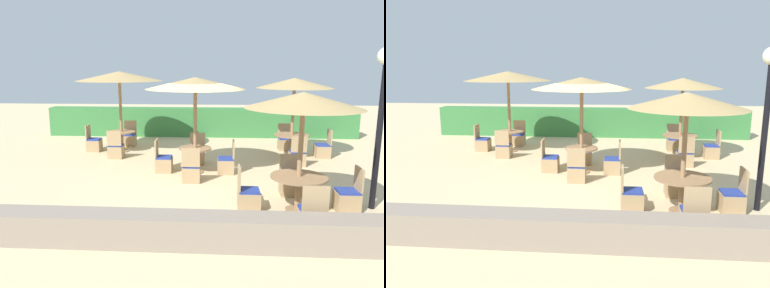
# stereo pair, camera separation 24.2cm
# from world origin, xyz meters

# --- Properties ---
(ground_plane) EXTENTS (40.00, 40.00, 0.00)m
(ground_plane) POSITION_xyz_m (0.00, 0.00, 0.00)
(ground_plane) COLOR #D1BA8C
(hedge_row) EXTENTS (13.00, 0.70, 1.20)m
(hedge_row) POSITION_xyz_m (0.00, 6.63, 0.60)
(hedge_row) COLOR #387A3D
(hedge_row) RESTS_ON ground_plane
(stone_border) EXTENTS (10.00, 0.56, 0.55)m
(stone_border) POSITION_xyz_m (0.00, -3.42, 0.27)
(stone_border) COLOR gray
(stone_border) RESTS_ON ground_plane
(lamp_post) EXTENTS (0.36, 0.36, 3.32)m
(lamp_post) POSITION_xyz_m (3.94, -1.50, 2.35)
(lamp_post) COLOR black
(lamp_post) RESTS_ON ground_plane
(parasol_back_left) EXTENTS (2.94, 2.94, 2.78)m
(parasol_back_left) POSITION_xyz_m (-2.66, 3.48, 2.60)
(parasol_back_left) COLOR #93704C
(parasol_back_left) RESTS_ON ground_plane
(round_table_back_left) EXTENTS (0.95, 0.95, 0.72)m
(round_table_back_left) POSITION_xyz_m (-2.66, 3.48, 0.54)
(round_table_back_left) COLOR #93704C
(round_table_back_left) RESTS_ON ground_plane
(patio_chair_back_left_west) EXTENTS (0.46, 0.46, 0.93)m
(patio_chair_back_left_west) POSITION_xyz_m (-3.66, 3.48, 0.26)
(patio_chair_back_left_west) COLOR tan
(patio_chair_back_left_west) RESTS_ON ground_plane
(patio_chair_back_left_south) EXTENTS (0.46, 0.46, 0.93)m
(patio_chair_back_left_south) POSITION_xyz_m (-2.61, 2.52, 0.26)
(patio_chair_back_left_south) COLOR tan
(patio_chair_back_left_south) RESTS_ON ground_plane
(patio_chair_back_left_north) EXTENTS (0.46, 0.46, 0.93)m
(patio_chair_back_left_north) POSITION_xyz_m (-2.61, 4.46, 0.26)
(patio_chair_back_left_north) COLOR tan
(patio_chair_back_left_north) RESTS_ON ground_plane
(parasol_back_right) EXTENTS (2.42, 2.42, 2.58)m
(parasol_back_right) POSITION_xyz_m (3.12, 3.02, 2.41)
(parasol_back_right) COLOR #93704C
(parasol_back_right) RESTS_ON ground_plane
(round_table_back_right) EXTENTS (1.13, 1.13, 0.75)m
(round_table_back_right) POSITION_xyz_m (3.12, 3.02, 0.60)
(round_table_back_right) COLOR #93704C
(round_table_back_right) RESTS_ON ground_plane
(patio_chair_back_right_south) EXTENTS (0.46, 0.46, 0.93)m
(patio_chair_back_right_south) POSITION_xyz_m (3.09, 1.94, 0.26)
(patio_chair_back_right_south) COLOR tan
(patio_chair_back_right_south) RESTS_ON ground_plane
(patio_chair_back_right_north) EXTENTS (0.46, 0.46, 0.93)m
(patio_chair_back_right_north) POSITION_xyz_m (3.10, 4.09, 0.26)
(patio_chair_back_right_north) COLOR tan
(patio_chair_back_right_north) RESTS_ON ground_plane
(patio_chair_back_right_east) EXTENTS (0.46, 0.46, 0.93)m
(patio_chair_back_right_east) POSITION_xyz_m (4.14, 3.02, 0.26)
(patio_chair_back_right_east) COLOR tan
(patio_chair_back_right_east) RESTS_ON ground_plane
(parasol_center) EXTENTS (2.73, 2.73, 2.66)m
(parasol_center) POSITION_xyz_m (0.06, 1.00, 2.49)
(parasol_center) COLOR #93704C
(parasol_center) RESTS_ON ground_plane
(round_table_center) EXTENTS (0.91, 0.91, 0.71)m
(round_table_center) POSITION_xyz_m (0.06, 1.00, 0.53)
(round_table_center) COLOR #93704C
(round_table_center) RESTS_ON ground_plane
(patio_chair_center_east) EXTENTS (0.46, 0.46, 0.93)m
(patio_chair_center_east) POSITION_xyz_m (0.94, 0.97, 0.26)
(patio_chair_center_east) COLOR tan
(patio_chair_center_east) RESTS_ON ground_plane
(patio_chair_center_south) EXTENTS (0.46, 0.46, 0.93)m
(patio_chair_center_south) POSITION_xyz_m (0.01, 0.12, 0.26)
(patio_chair_center_south) COLOR tan
(patio_chair_center_south) RESTS_ON ground_plane
(patio_chair_center_north) EXTENTS (0.46, 0.46, 0.93)m
(patio_chair_center_north) POSITION_xyz_m (0.07, 1.97, 0.26)
(patio_chair_center_north) COLOR tan
(patio_chair_center_north) RESTS_ON ground_plane
(patio_chair_center_west) EXTENTS (0.46, 0.46, 0.93)m
(patio_chair_center_west) POSITION_xyz_m (-0.84, 1.00, 0.26)
(patio_chair_center_west) COLOR tan
(patio_chair_center_west) RESTS_ON ground_plane
(parasol_front_right) EXTENTS (2.33, 2.33, 2.45)m
(parasol_front_right) POSITION_xyz_m (2.34, -1.72, 2.28)
(parasol_front_right) COLOR #93704C
(parasol_front_right) RESTS_ON ground_plane
(round_table_front_right) EXTENTS (1.15, 1.15, 0.74)m
(round_table_front_right) POSITION_xyz_m (2.34, -1.72, 0.60)
(round_table_front_right) COLOR #93704C
(round_table_front_right) RESTS_ON ground_plane
(patio_chair_front_right_south) EXTENTS (0.46, 0.46, 0.93)m
(patio_chair_front_right_south) POSITION_xyz_m (2.37, -2.75, 0.26)
(patio_chair_front_right_south) COLOR tan
(patio_chair_front_right_south) RESTS_ON ground_plane
(patio_chair_front_right_west) EXTENTS (0.46, 0.46, 0.93)m
(patio_chair_front_right_west) POSITION_xyz_m (1.32, -1.75, 0.26)
(patio_chair_front_right_west) COLOR tan
(patio_chair_front_right_west) RESTS_ON ground_plane
(patio_chair_front_right_north) EXTENTS (0.46, 0.46, 0.93)m
(patio_chair_front_right_north) POSITION_xyz_m (2.38, -0.73, 0.26)
(patio_chair_front_right_north) COLOR tan
(patio_chair_front_right_north) RESTS_ON ground_plane
(patio_chair_front_right_east) EXTENTS (0.46, 0.46, 0.93)m
(patio_chair_front_right_east) POSITION_xyz_m (3.37, -1.67, 0.26)
(patio_chair_front_right_east) COLOR tan
(patio_chair_front_right_east) RESTS_ON ground_plane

